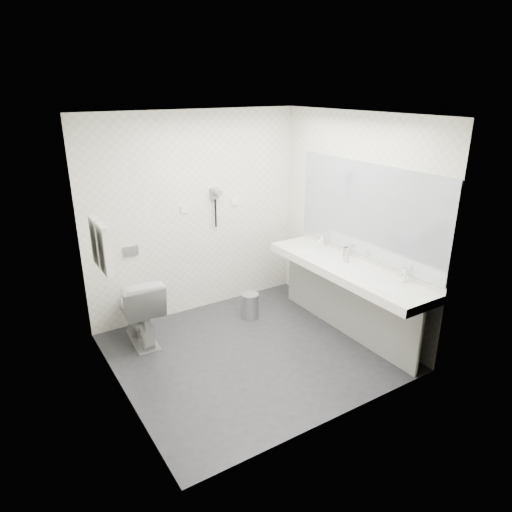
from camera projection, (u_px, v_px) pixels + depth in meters
floor at (252, 352)px, 5.07m from camera, size 2.80×2.80×0.00m
ceiling at (251, 115)px, 4.19m from camera, size 2.80×2.80×0.00m
wall_back at (196, 215)px, 5.66m from camera, size 2.80×0.00×2.80m
wall_front at (339, 291)px, 3.60m from camera, size 2.80×0.00×2.80m
wall_left at (112, 273)px, 3.93m from camera, size 0.00×2.60×2.60m
wall_right at (354, 224)px, 5.33m from camera, size 0.00×2.60×2.60m
vanity_counter at (346, 270)px, 5.19m from camera, size 0.55×2.20×0.10m
vanity_panel at (345, 303)px, 5.35m from camera, size 0.03×2.15×0.75m
vanity_post_near at (419, 342)px, 4.54m from camera, size 0.06×0.06×0.75m
vanity_post_far at (293, 273)px, 6.19m from camera, size 0.06×0.06×0.75m
mirror at (367, 211)px, 5.09m from camera, size 0.02×2.20×1.05m
basin_near at (390, 287)px, 4.66m from camera, size 0.40×0.31×0.05m
basin_far at (310, 250)px, 5.69m from camera, size 0.40×0.31×0.05m
faucet_near at (404, 275)px, 4.73m from camera, size 0.04×0.04×0.15m
faucet_far at (322, 241)px, 5.76m from camera, size 0.04×0.04×0.15m
soap_bottle_a at (346, 258)px, 5.26m from camera, size 0.06×0.06×0.11m
glass_left at (346, 252)px, 5.42m from camera, size 0.07×0.07×0.12m
toilet at (139, 309)px, 5.16m from camera, size 0.51×0.82×0.80m
flush_plate at (131, 251)px, 5.33m from camera, size 0.18×0.02×0.12m
pedal_bin at (250, 306)px, 5.77m from camera, size 0.28×0.28×0.31m
bin_lid at (250, 295)px, 5.71m from camera, size 0.22×0.22×0.02m
towel_rail at (97, 223)px, 4.28m from camera, size 0.02×0.62×0.02m
towel_near at (105, 249)px, 4.26m from camera, size 0.07×0.24×0.48m
towel_far at (97, 241)px, 4.48m from camera, size 0.07×0.24×0.48m
dryer_cradle at (214, 193)px, 5.67m from camera, size 0.10×0.04×0.14m
dryer_barrel at (217, 192)px, 5.61m from camera, size 0.08×0.14×0.08m
dryer_cord at (216, 213)px, 5.75m from camera, size 0.02×0.02×0.35m
switch_plate_a at (185, 209)px, 5.54m from camera, size 0.09×0.02×0.09m
switch_plate_b at (235, 202)px, 5.89m from camera, size 0.09×0.02×0.09m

